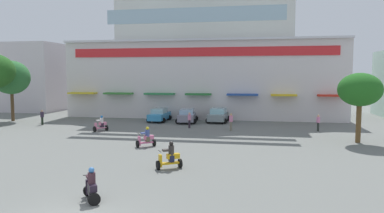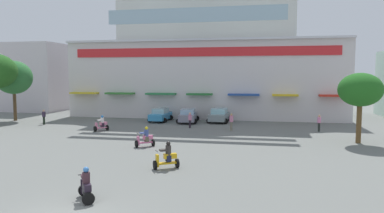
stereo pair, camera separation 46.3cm
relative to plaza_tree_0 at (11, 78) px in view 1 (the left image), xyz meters
The scene contains 16 objects.
ground_plane 24.92m from the plaza_tree_0, 29.70° to the right, with size 128.00×128.00×0.00m, color slate.
colonial_building 23.77m from the plaza_tree_0, 25.47° to the left, with size 34.09×14.22×20.08m.
flank_building_left 14.14m from the plaza_tree_0, 112.33° to the left, with size 9.25×10.46×9.96m.
plaza_tree_0 is the anchor object (origin of this frame).
plaza_tree_1 36.61m from the plaza_tree_0, 11.07° to the right, with size 3.34×3.53×5.53m.
parked_car_0 17.66m from the plaza_tree_0, ahead, with size 2.34×4.08×1.53m.
parked_car_1 20.81m from the plaza_tree_0, ahead, with size 2.62×4.56×1.50m.
parked_car_2 24.28m from the plaza_tree_0, ahead, with size 2.60×4.20×1.58m.
scooter_rider_1 31.64m from the plaza_tree_0, 47.65° to the right, with size 1.22×1.42×1.50m.
scooter_rider_2 23.47m from the plaza_tree_0, 30.38° to the right, with size 1.47×1.26×1.52m.
scooter_rider_3 29.27m from the plaza_tree_0, 37.01° to the right, with size 1.52×1.19×1.58m.
scooter_rider_4 15.04m from the plaza_tree_0, 21.67° to the right, with size 1.28×1.39×1.51m.
pedestrian_0 7.14m from the plaza_tree_0, 24.16° to the right, with size 0.52×0.52×1.62m.
pedestrian_1 26.00m from the plaza_tree_0, ahead, with size 0.52×0.52×1.66m.
pedestrian_2 34.05m from the plaza_tree_0, ahead, with size 0.47×0.47×1.58m.
pedestrian_3 21.77m from the plaza_tree_0, ahead, with size 0.44×0.44×1.59m.
Camera 1 is at (6.80, -11.95, 5.39)m, focal length 33.55 mm.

